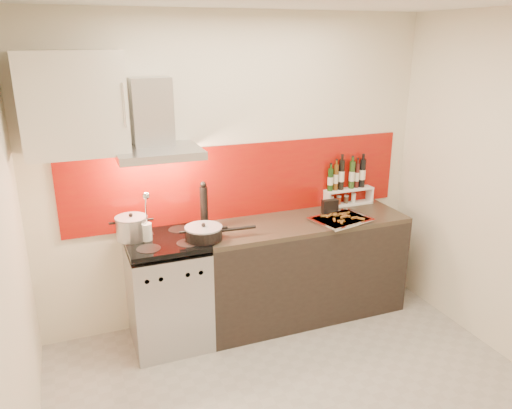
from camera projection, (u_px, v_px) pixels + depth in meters
name	position (u px, v px, depth m)	size (l,w,h in m)	color
floor	(306.00, 404.00, 3.42)	(3.40, 3.40, 0.00)	#9E9991
back_wall	(237.00, 172.00, 4.24)	(3.40, 0.02, 2.60)	silver
left_wall	(1.00, 274.00, 2.42)	(0.02, 2.80, 2.60)	silver
backsplash	(243.00, 181.00, 4.27)	(3.00, 0.02, 0.64)	#9B0A08
range_stove	(168.00, 293.00, 4.00)	(0.60, 0.60, 0.91)	#B7B7BA
counter	(302.00, 268.00, 4.42)	(1.80, 0.60, 0.90)	black
range_hood	(155.00, 129.00, 3.71)	(0.62, 0.50, 0.61)	#B7B7BA
upper_cabinet	(73.00, 104.00, 3.45)	(0.70, 0.35, 0.72)	beige
stock_pot	(132.00, 228.00, 3.83)	(0.25, 0.25, 0.21)	#B7B7BA
saute_pan	(205.00, 233.00, 3.83)	(0.56, 0.29, 0.13)	black
utensil_jar	(146.00, 227.00, 3.79)	(0.09, 0.13, 0.41)	silver
pepper_mill	(204.00, 206.00, 4.01)	(0.06, 0.06, 0.41)	black
step_shelf	(347.00, 185.00, 4.61)	(0.48, 0.13, 0.44)	white
caddy_box	(330.00, 206.00, 4.43)	(0.14, 0.06, 0.12)	black
baking_tray	(341.00, 219.00, 4.25)	(0.54, 0.46, 0.03)	silver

